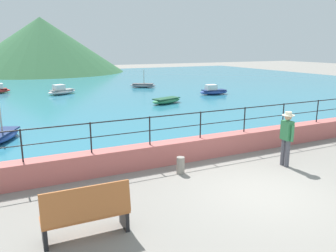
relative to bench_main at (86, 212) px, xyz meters
The scene contains 13 objects.
ground_plane 4.62m from the bench_main, ahead, with size 120.00×120.00×0.00m, color gray.
promenade_wall 5.65m from the bench_main, 35.60° to the left, with size 20.00×0.56×0.70m, color #BC605B.
railing 5.69m from the bench_main, 35.60° to the left, with size 18.44×0.04×0.90m.
lake_water 26.33m from the bench_main, 79.96° to the left, with size 64.00×44.32×0.06m, color teal.
hill_main 45.76m from the bench_main, 84.71° to the left, with size 22.71×22.71×7.64m, color #33663D.
bench_main is the anchor object (origin of this frame).
person_walking 6.75m from the bench_main, 12.06° to the left, with size 0.38×0.57×1.75m.
bollard 4.01m from the bench_main, 34.49° to the left, with size 0.24×0.24×0.51m, color gray.
boat_0 8.52m from the bench_main, 99.96° to the left, with size 1.78×2.47×2.17m.
boat_1 20.58m from the bench_main, 49.61° to the left, with size 2.40×1.20×0.76m.
boat_3 15.81m from the bench_main, 58.54° to the left, with size 2.47×1.58×0.36m.
boat_5 24.38m from the bench_main, 65.51° to the left, with size 2.43×1.97×1.61m.
boat_7 21.11m from the bench_main, 82.40° to the left, with size 2.47×1.74×0.76m.
Camera 1 is at (-5.79, -6.16, 3.72)m, focal length 36.02 mm.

